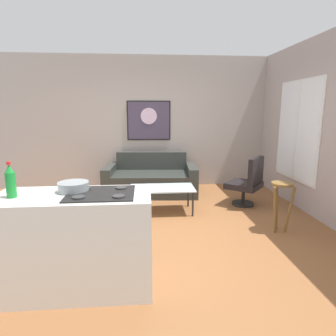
% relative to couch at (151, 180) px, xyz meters
% --- Properties ---
extents(ground, '(6.40, 6.40, 0.04)m').
position_rel_couch_xyz_m(ground, '(-0.07, -1.79, -0.29)').
color(ground, brown).
extents(back_wall, '(6.40, 0.05, 2.80)m').
position_rel_couch_xyz_m(back_wall, '(-0.07, 0.63, 1.13)').
color(back_wall, '#A99E97').
rests_on(back_wall, ground).
extents(right_wall, '(0.05, 6.40, 2.80)m').
position_rel_couch_xyz_m(right_wall, '(2.56, -1.49, 1.13)').
color(right_wall, '#AA9D9A').
rests_on(right_wall, ground).
extents(couch, '(1.89, 1.06, 0.80)m').
position_rel_couch_xyz_m(couch, '(0.00, 0.00, 0.00)').
color(couch, '#2E322E').
rests_on(couch, ground).
extents(coffee_table, '(1.05, 0.57, 0.42)m').
position_rel_couch_xyz_m(coffee_table, '(0.16, -1.12, 0.11)').
color(coffee_table, silver).
rests_on(coffee_table, ground).
extents(armchair, '(0.76, 0.77, 0.88)m').
position_rel_couch_xyz_m(armchair, '(1.68, -0.92, 0.15)').
color(armchair, black).
rests_on(armchair, ground).
extents(bar_stool, '(0.33, 0.32, 0.70)m').
position_rel_couch_xyz_m(bar_stool, '(1.74, -2.04, 0.24)').
color(bar_stool, brown).
rests_on(bar_stool, ground).
extents(kitchen_counter, '(1.40, 0.63, 0.95)m').
position_rel_couch_xyz_m(kitchen_counter, '(-0.78, -3.13, 0.19)').
color(kitchen_counter, silver).
rests_on(kitchen_counter, ground).
extents(soda_bottle, '(0.08, 0.08, 0.32)m').
position_rel_couch_xyz_m(soda_bottle, '(-1.29, -3.17, 0.79)').
color(soda_bottle, '#1A8830').
rests_on(soda_bottle, kitchen_counter).
extents(mixing_bowl, '(0.28, 0.28, 0.09)m').
position_rel_couch_xyz_m(mixing_bowl, '(-0.80, -3.03, 0.69)').
color(mixing_bowl, gray).
rests_on(mixing_bowl, kitchen_counter).
extents(wall_painting, '(0.93, 0.03, 0.84)m').
position_rel_couch_xyz_m(wall_painting, '(-0.02, 0.59, 1.18)').
color(wall_painting, black).
extents(window, '(0.03, 1.35, 1.73)m').
position_rel_couch_xyz_m(window, '(2.52, -0.89, 1.04)').
color(window, silver).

